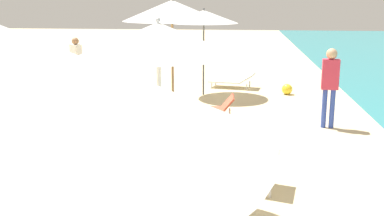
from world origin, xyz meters
name	(u,v)px	position (x,y,z in m)	size (l,w,h in m)	color
umbrella_second	(158,39)	(0.44, 4.08, 2.34)	(1.95, 1.95, 2.61)	silver
lounger_second_shoreside	(241,170)	(1.48, 5.21, 0.28)	(1.32, 0.84, 0.58)	white
umbrella_third	(172,11)	(0.04, 7.99, 2.57)	(2.00, 2.00, 2.84)	olive
lounger_third_shoreside	(210,108)	(0.75, 8.97, 0.34)	(1.23, 0.75, 0.64)	#D8593F
lounger_third_inland	(211,137)	(0.91, 6.91, 0.27)	(1.38, 0.88, 0.54)	white
umbrella_farthest	(204,17)	(0.36, 12.14, 2.28)	(1.99, 1.99, 2.52)	#4C4C51
lounger_farthest_shoreside	(232,80)	(1.19, 13.34, 0.24)	(1.50, 0.88, 0.48)	white
person_walking_near	(76,58)	(-3.66, 12.65, 0.97)	(0.42, 0.40, 1.61)	#3F9972
person_walking_mid	(330,80)	(3.38, 8.81, 1.08)	(0.38, 0.25, 1.76)	#334CB2
cooler_box	(132,99)	(-1.44, 10.54, 0.16)	(0.34, 0.58, 0.32)	red
beach_ball	(287,89)	(2.83, 12.43, 0.16)	(0.31, 0.31, 0.31)	yellow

